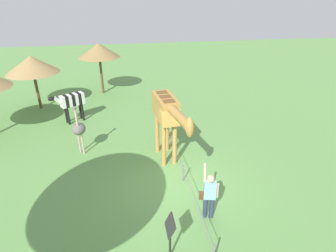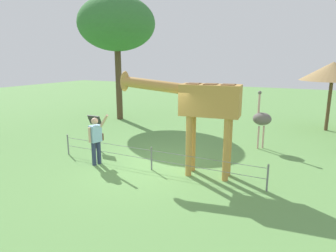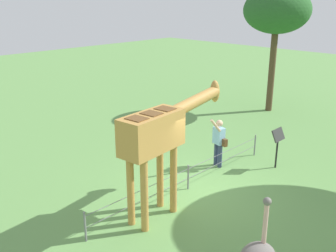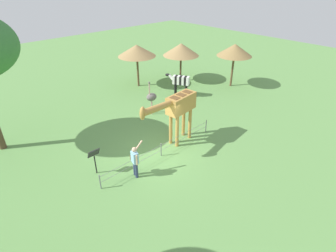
{
  "view_description": "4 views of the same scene",
  "coord_description": "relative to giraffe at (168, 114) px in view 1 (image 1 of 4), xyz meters",
  "views": [
    {
      "loc": [
        7.99,
        -1.75,
        6.38
      ],
      "look_at": [
        -0.67,
        -0.23,
        2.01
      ],
      "focal_mm": 29.19,
      "sensor_mm": 36.0,
      "label": 1
    },
    {
      "loc": [
        -4.37,
        7.9,
        3.43
      ],
      "look_at": [
        -0.49,
        0.04,
        1.43
      ],
      "focal_mm": 31.59,
      "sensor_mm": 36.0,
      "label": 2
    },
    {
      "loc": [
        -7.58,
        -6.38,
        5.32
      ],
      "look_at": [
        -0.1,
        0.93,
        1.78
      ],
      "focal_mm": 41.44,
      "sensor_mm": 36.0,
      "label": 3
    },
    {
      "loc": [
        7.41,
        8.63,
        8.24
      ],
      "look_at": [
        -0.1,
        0.62,
        1.88
      ],
      "focal_mm": 29.0,
      "sensor_mm": 36.0,
      "label": 4
    }
  ],
  "objects": [
    {
      "name": "ground_plane",
      "position": [
        1.43,
        0.11,
        -2.14
      ],
      "size": [
        60.0,
        60.0,
        0.0
      ],
      "primitive_type": "plane",
      "color": "#60934C"
    },
    {
      "name": "giraffe",
      "position": [
        0.0,
        0.0,
        0.0
      ],
      "size": [
        3.78,
        0.87,
        3.08
      ],
      "color": "#BC8942",
      "rests_on": "ground_plane"
    },
    {
      "name": "visitor",
      "position": [
        3.3,
        0.69,
        -1.24
      ],
      "size": [
        0.68,
        0.59,
        1.72
      ],
      "color": "navy",
      "rests_on": "ground_plane"
    },
    {
      "name": "zebra",
      "position": [
        -4.62,
        -4.32,
        -0.98
      ],
      "size": [
        1.17,
        1.71,
        1.66
      ],
      "color": "black",
      "rests_on": "ground_plane"
    },
    {
      "name": "ostrich",
      "position": [
        -1.25,
        -3.56,
        -0.97
      ],
      "size": [
        0.7,
        0.56,
        2.25
      ],
      "color": "#CC9E93",
      "rests_on": "ground_plane"
    },
    {
      "name": "shade_hut_far",
      "position": [
        -9.12,
        -2.95,
        0.75
      ],
      "size": [
        2.69,
        2.69,
        3.36
      ],
      "color": "brown",
      "rests_on": "ground_plane"
    },
    {
      "name": "shade_hut_aside",
      "position": [
        -6.96,
        -6.56,
        0.5
      ],
      "size": [
        2.92,
        2.92,
        3.14
      ],
      "color": "brown",
      "rests_on": "ground_plane"
    },
    {
      "name": "info_sign",
      "position": [
        4.52,
        -0.72,
        -1.19
      ],
      "size": [
        0.56,
        0.21,
        1.32
      ],
      "color": "black",
      "rests_on": "ground_plane"
    },
    {
      "name": "wire_fence",
      "position": [
        1.43,
        0.33,
        -1.74
      ],
      "size": [
        7.05,
        0.05,
        0.75
      ],
      "color": "slate",
      "rests_on": "ground_plane"
    }
  ]
}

